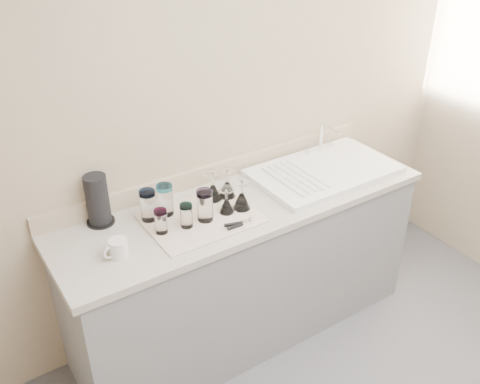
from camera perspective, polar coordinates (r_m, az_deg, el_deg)
room_envelope at (r=1.77m, az=22.70°, el=0.24°), size 3.54×3.50×2.52m
counter_unit at (r=3.08m, az=0.43°, el=-8.11°), size 2.06×0.62×0.90m
sink_unit at (r=3.12m, az=8.92°, el=2.27°), size 0.82×0.50×0.22m
dish_towel at (r=2.69m, az=-4.15°, el=-2.81°), size 0.55×0.42×0.01m
tumbler_teal at (r=2.66m, az=-9.77°, el=-1.39°), size 0.08×0.08×0.16m
tumbler_cyan at (r=2.69m, az=-8.00°, el=-0.82°), size 0.08×0.08×0.16m
tumbler_magenta at (r=2.56m, az=-8.43°, el=-3.09°), size 0.06×0.06×0.12m
tumbler_blue at (r=2.59m, az=-5.74°, el=-2.50°), size 0.06×0.06×0.12m
tumbler_lavender at (r=2.62m, az=-3.75°, el=-1.43°), size 0.08×0.08×0.16m
goblet_back_left at (r=2.80m, az=-2.89°, el=0.16°), size 0.09×0.09×0.16m
goblet_back_right at (r=2.83m, az=-1.38°, el=0.49°), size 0.09×0.09×0.16m
goblet_front_left at (r=2.70m, az=-1.43°, el=-1.31°), size 0.08×0.08×0.14m
goblet_front_right at (r=2.72m, az=0.18°, el=-0.75°), size 0.09×0.09×0.16m
can_opener at (r=2.61m, az=-0.10°, el=-3.43°), size 0.14×0.06×0.02m
white_mug at (r=2.47m, az=-12.89°, el=-5.90°), size 0.13×0.10×0.09m
paper_towel_roll at (r=2.68m, az=-14.94°, el=-0.88°), size 0.14×0.14×0.26m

